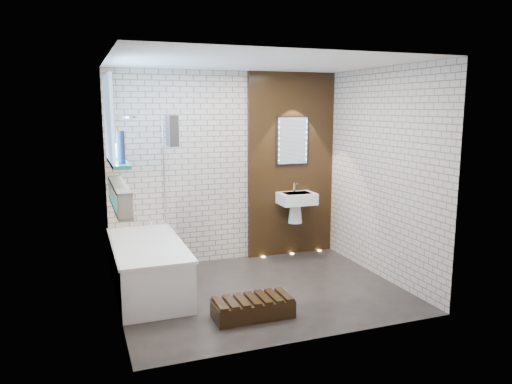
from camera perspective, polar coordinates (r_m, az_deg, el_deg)
name	(u,v)px	position (r m, az deg, el deg)	size (l,w,h in m)	color
ground	(260,291)	(5.84, 0.52, -11.43)	(3.20, 3.20, 0.00)	black
room_shell	(261,181)	(5.50, 0.54, 1.29)	(3.24, 3.20, 2.60)	#BAA593
walnut_panel	(291,165)	(7.02, 4.11, 3.15)	(1.30, 0.06, 2.60)	black
clerestory_window	(111,128)	(5.45, -16.57, 7.15)	(0.18, 1.00, 0.94)	#7FADE0
display_niche	(119,196)	(5.33, -15.63, -0.45)	(0.14, 1.30, 0.26)	teal
bathtub	(148,267)	(5.87, -12.46, -8.53)	(0.79, 1.74, 0.70)	white
bath_screen	(169,176)	(6.12, -10.09, 1.83)	(0.01, 0.78, 1.40)	white
towel	(172,131)	(5.79, -9.74, 7.05)	(0.10, 0.27, 0.36)	black
shower_head	(130,117)	(6.07, -14.44, 8.43)	(0.18, 0.18, 0.02)	silver
washbasin	(296,203)	(6.93, 4.73, -1.24)	(0.50, 0.36, 0.58)	white
led_mirror	(293,141)	(6.96, 4.28, 5.97)	(0.50, 0.02, 0.70)	black
walnut_step	(253,308)	(5.14, -0.38, -13.41)	(0.81, 0.36, 0.18)	black
niche_bottles	(123,207)	(4.98, -15.25, -1.68)	(0.05, 0.08, 0.12)	maroon
sill_vases	(118,150)	(5.51, -15.75, 4.70)	(0.18, 0.61, 0.33)	white
floor_uplights	(292,254)	(7.23, 4.22, -7.16)	(0.96, 0.06, 0.01)	#FFD899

